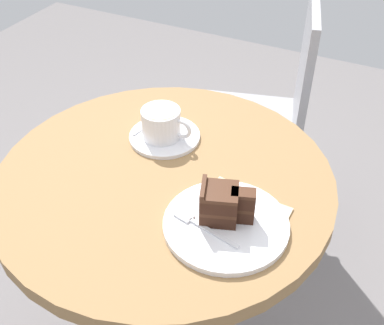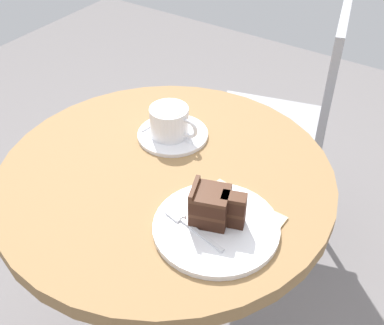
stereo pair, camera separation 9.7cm
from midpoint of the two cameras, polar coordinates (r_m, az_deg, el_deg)
name	(u,v)px [view 2 (the right image)]	position (r m, az deg, el deg)	size (l,w,h in m)	color
cafe_table	(167,215)	(1.10, -0.43, -6.39)	(0.71, 0.71, 0.75)	olive
saucer	(173,135)	(1.10, 0.22, 3.24)	(0.16, 0.16, 0.01)	white
coffee_cup	(170,121)	(1.08, -0.06, 4.83)	(0.12, 0.09, 0.07)	white
teaspoon	(162,119)	(1.15, -1.13, 5.11)	(0.03, 0.10, 0.00)	silver
cake_plate	(216,227)	(0.89, 6.02, -7.77)	(0.23, 0.23, 0.01)	white
cake_slice	(213,206)	(0.87, 5.75, -5.33)	(0.11, 0.08, 0.08)	#381E14
fork	(188,225)	(0.88, 2.74, -7.51)	(0.14, 0.05, 0.00)	silver
napkin	(228,222)	(0.91, 7.38, -7.15)	(0.19, 0.19, 0.00)	beige
cafe_chair	(295,115)	(1.62, 13.83, 5.43)	(0.47, 0.47, 0.90)	#9E9EA3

